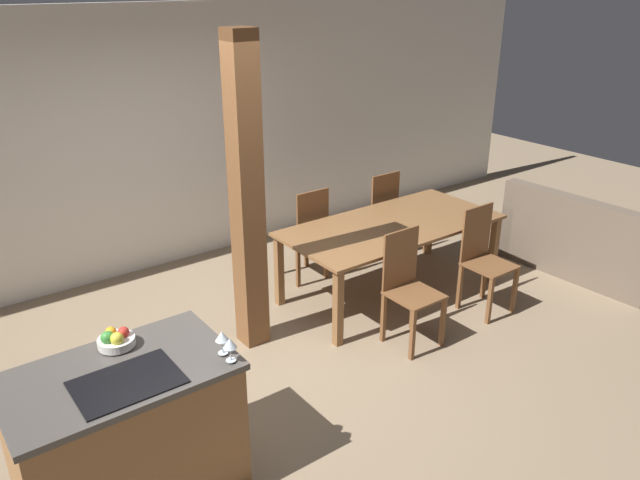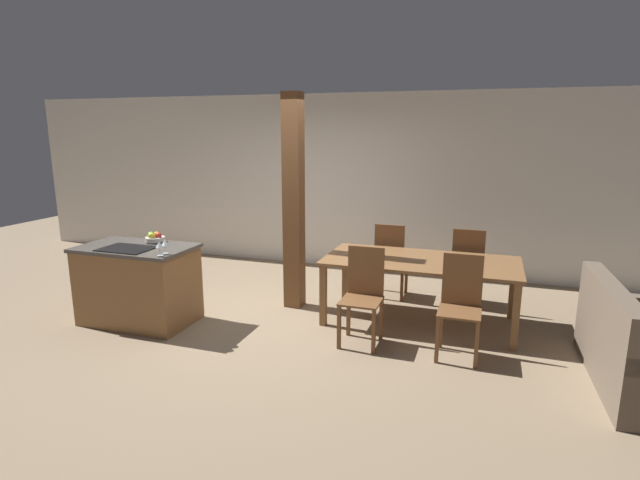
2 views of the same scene
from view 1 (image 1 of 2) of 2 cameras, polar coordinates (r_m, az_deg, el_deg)
The scene contains 13 objects.
ground_plane at distance 5.07m, azimuth -4.18°, elevation -12.26°, with size 16.00×16.00×0.00m, color #847056.
wall_back at distance 6.62m, azimuth -16.60°, elevation 8.32°, with size 11.20×0.08×2.70m.
kitchen_island at distance 3.99m, azimuth -17.21°, elevation -16.57°, with size 1.26×0.77×0.90m.
fruit_bowl at distance 3.92m, azimuth -18.19°, elevation -8.62°, with size 0.22×0.22×0.11m.
wine_glass_near at distance 3.60m, azimuth -8.24°, elevation -9.37°, with size 0.08×0.08×0.15m.
wine_glass_middle at distance 3.67m, azimuth -8.96°, elevation -8.72°, with size 0.08×0.08×0.15m.
dining_table at distance 6.03m, azimuth 6.56°, elevation 0.81°, with size 2.14×1.03×0.74m.
dining_chair_near_left at distance 5.31m, azimuth 8.08°, elevation -4.20°, with size 0.40×0.40×0.99m.
dining_chair_near_right at distance 5.97m, azimuth 14.73°, elevation -1.57°, with size 0.40×0.40×0.99m.
dining_chair_far_left at distance 6.33m, azimuth -1.25°, elevation 0.67°, with size 0.40×0.40×0.99m.
dining_chair_far_right at distance 6.89m, azimuth 5.29°, elevation 2.50°, with size 0.40×0.40×0.99m.
couch at distance 7.22m, azimuth 23.22°, elevation -0.37°, with size 0.97×1.67×0.88m.
timber_post at distance 4.97m, azimuth -6.71°, elevation 3.72°, with size 0.21×0.21×2.59m.
Camera 1 is at (-2.18, -3.53, 2.93)m, focal length 35.00 mm.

